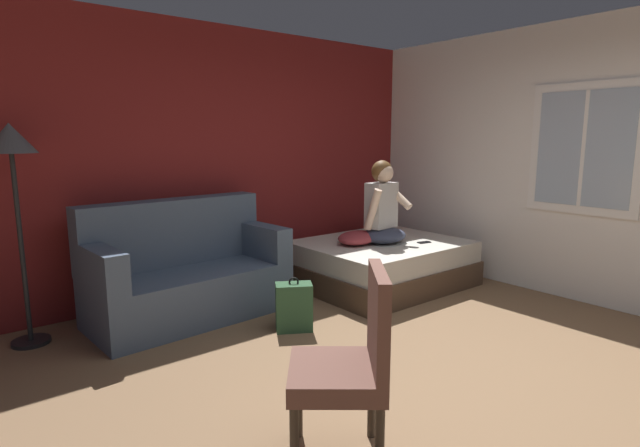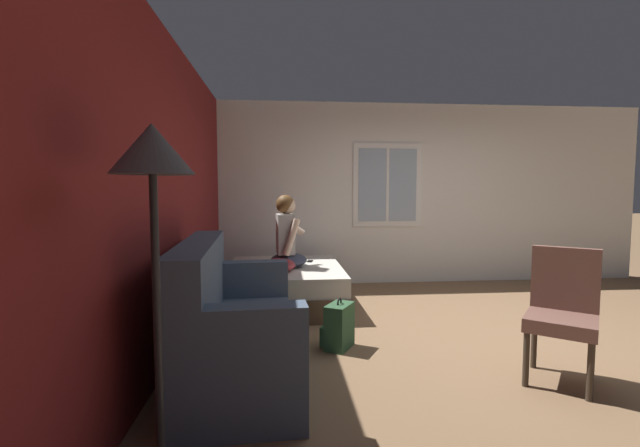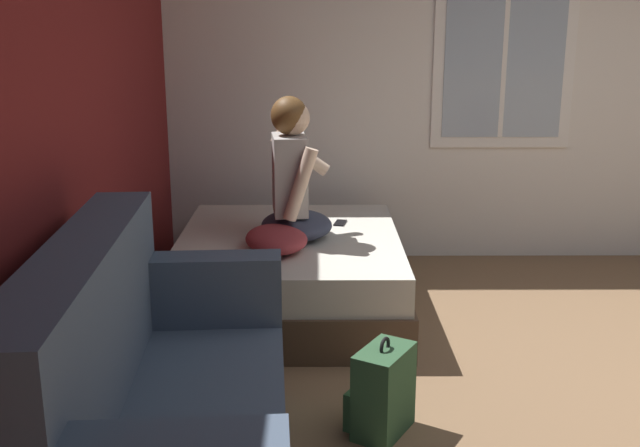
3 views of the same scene
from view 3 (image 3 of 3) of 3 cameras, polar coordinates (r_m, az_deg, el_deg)
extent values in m
cube|color=maroon|center=(3.41, -21.01, 6.92)|extent=(9.90, 0.16, 2.70)
cube|color=silver|center=(5.99, 17.31, 10.31)|extent=(0.16, 7.20, 2.70)
cube|color=white|center=(5.78, 13.82, 11.75)|extent=(0.02, 1.04, 1.24)
cube|color=#9EB2C6|center=(5.77, 13.86, 11.74)|extent=(0.01, 0.88, 1.08)
cube|color=white|center=(5.77, 13.86, 11.74)|extent=(0.01, 0.04, 1.08)
cube|color=#4C3828|center=(4.80, -2.33, -4.99)|extent=(1.72, 1.42, 0.26)
cube|color=beige|center=(4.73, -2.36, -2.25)|extent=(1.67, 1.38, 0.22)
cube|color=#47566B|center=(2.76, -17.56, -7.64)|extent=(1.71, 0.34, 0.60)
cube|color=#47566B|center=(3.46, -9.62, -4.99)|extent=(0.23, 0.81, 0.32)
ellipsoid|color=#383D51|center=(4.65, -1.79, -0.11)|extent=(0.56, 0.49, 0.16)
cube|color=#B2ADA8|center=(4.57, -2.33, 3.75)|extent=(0.35, 0.23, 0.48)
cylinder|color=beige|center=(4.38, -1.48, 3.00)|extent=(0.10, 0.22, 0.44)
cylinder|color=beige|center=(4.72, -1.51, 5.36)|extent=(0.12, 0.38, 0.29)
sphere|color=beige|center=(4.52, -2.12, 8.05)|extent=(0.21, 0.21, 0.21)
ellipsoid|color=brown|center=(4.51, -2.37, 8.24)|extent=(0.25, 0.24, 0.23)
cube|color=#2D5133|center=(3.40, 4.88, -12.62)|extent=(0.35, 0.31, 0.40)
cube|color=#2D5133|center=(3.48, 3.09, -13.51)|extent=(0.23, 0.17, 0.18)
torus|color=black|center=(3.30, 4.96, -9.31)|extent=(0.08, 0.06, 0.09)
ellipsoid|color=#993338|center=(4.39, -3.34, -1.19)|extent=(0.55, 0.45, 0.14)
cube|color=black|center=(4.99, 1.55, 0.05)|extent=(0.16, 0.10, 0.01)
camera|label=1|loc=(3.60, 78.47, 0.23)|focal=28.00mm
camera|label=2|loc=(0.82, -159.70, -40.45)|focal=24.00mm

